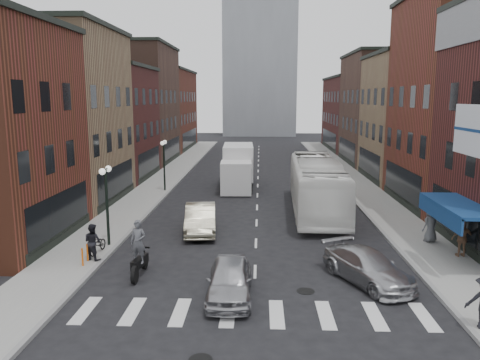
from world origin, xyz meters
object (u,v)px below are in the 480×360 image
Objects in this scene: sedan_left_near at (230,280)px; parked_bicycle at (98,245)px; box_truck at (238,167)px; streetlamp_near at (106,191)px; billboard_sign at (474,132)px; ped_right_c at (431,224)px; sedan_left_far at (200,219)px; streetlamp_far at (164,156)px; curb_car at (368,267)px; motorcycle_rider at (139,250)px; ped_left_solo at (93,242)px; transit_bus at (317,185)px; bike_rack at (85,255)px; ped_right_b at (462,238)px.

parked_bicycle is (-6.56, 4.41, -0.14)m from sedan_left_near.
box_truck is at bearing 77.65° from parked_bicycle.
streetlamp_near reaches higher than parked_bicycle.
ped_right_c is (0.34, 4.69, -5.07)m from billboard_sign.
sedan_left_far is (-11.71, 6.38, -5.35)m from billboard_sign.
ped_right_c is at bearing -38.11° from streetlamp_far.
streetlamp_far reaches higher than curb_car.
ped_left_solo is at bearing 156.50° from motorcycle_rider.
box_truck is 4.79× the size of ped_left_solo.
ped_left_solo is at bearing -136.32° from transit_bus.
ped_left_solo is (0.19, 0.51, 0.44)m from bike_rack.
ped_right_b is at bearing 22.77° from sedan_left_near.
parked_bicycle is (0.10, 1.41, 0.02)m from bike_rack.
motorcycle_rider is 0.19× the size of transit_bus.
curb_car is 5.83m from ped_right_b.
box_truck reaches higher than parked_bicycle.
streetlamp_far is at bearing 107.04° from sedan_left_near.
motorcycle_rider reaches higher than curb_car.
ped_right_b is at bearing 7.14° from parked_bicycle.
streetlamp_near reaches higher than ped_left_solo.
streetlamp_near is at bearing 85.76° from bike_rack.
billboard_sign is at bearing -160.83° from ped_left_solo.
motorcycle_rider reaches higher than sedan_left_far.
streetlamp_far is (0.00, 14.00, 0.00)m from streetlamp_near.
streetlamp_near is 4.84m from motorcycle_rider.
curb_car is 2.87× the size of parked_bicycle.
streetlamp_near reaches higher than bike_rack.
bike_rack is (-0.20, -16.70, -2.36)m from streetlamp_far.
ped_right_c is (-0.67, 2.22, 0.04)m from ped_right_b.
sedan_left_far is at bearing -20.99° from ped_right_b.
billboard_sign is 5.77m from ped_right_b.
streetlamp_near is 5.14× the size of bike_rack.
transit_bus is 7.53× the size of ped_left_solo.
ped_right_c reaches higher than ped_left_solo.
streetlamp_far is 16.30m from ped_left_solo.
parked_bicycle is 1.00m from ped_left_solo.
streetlamp_near is 2.91m from ped_left_solo.
ped_right_c is (9.86, 6.89, 0.36)m from sedan_left_near.
ped_right_c is (16.33, 1.19, -1.85)m from streetlamp_near.
curb_car is at bearing -47.86° from sedan_left_far.
streetlamp_far is 20.84m from ped_right_c.
curb_car is at bearing -74.78° from box_truck.
bike_rack is at bearing -15.00° from ped_right_c.
ped_right_b is (5.69, -8.96, -0.75)m from transit_bus.
streetlamp_far is 1.67× the size of motorcycle_rider.
curb_car is at bearing -6.38° from parked_bicycle.
billboard_sign reaches higher than ped_left_solo.
box_truck reaches higher than motorcycle_rider.
bike_rack is 19.68m from box_truck.
bike_rack is 12.27m from curb_car.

